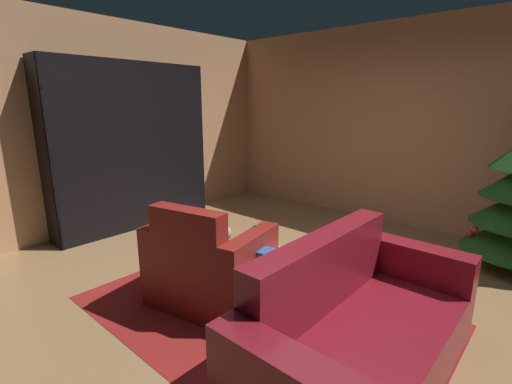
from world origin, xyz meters
The scene contains 10 objects.
ground_plane centered at (0.00, 0.00, 0.00)m, with size 7.19×7.19×0.00m, color #946E46.
wall_back centered at (0.00, 2.64, 1.38)m, with size 6.11×0.06×2.75m, color tan.
wall_left centered at (-3.03, 0.00, 1.38)m, with size 0.06×5.34×2.75m, color tan.
area_rug centered at (-0.05, -0.43, 0.00)m, with size 2.81×1.93×0.01m, color maroon.
bookshelf_unit centered at (-2.76, 0.19, 1.07)m, with size 0.37×2.20×2.20m.
armchair_red centered at (-0.46, -0.62, 0.33)m, with size 1.07×0.87×0.91m.
couch_red centered at (0.89, -0.59, 0.30)m, with size 0.82×1.79×0.88m.
coffee_table centered at (0.01, -0.43, 0.41)m, with size 0.75×0.75×0.45m.
book_stack_on_table centered at (0.05, -0.45, 0.51)m, with size 0.22×0.19×0.12m.
bottle_on_table centered at (-0.17, -0.34, 0.55)m, with size 0.08×0.08×0.24m.
Camera 1 is at (1.71, -2.46, 1.69)m, focal length 25.45 mm.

